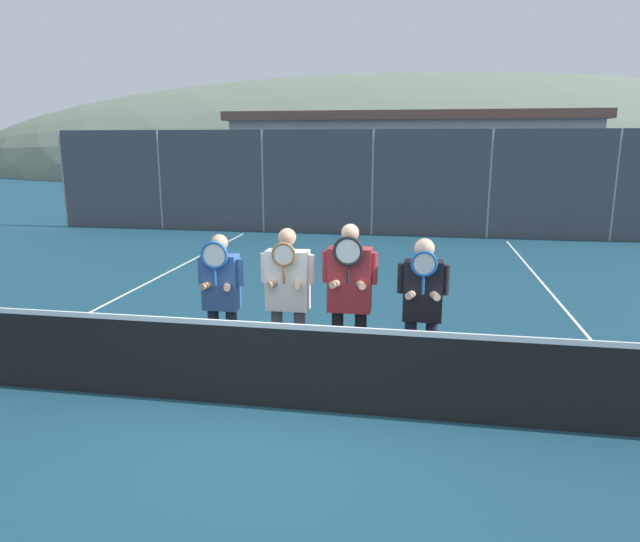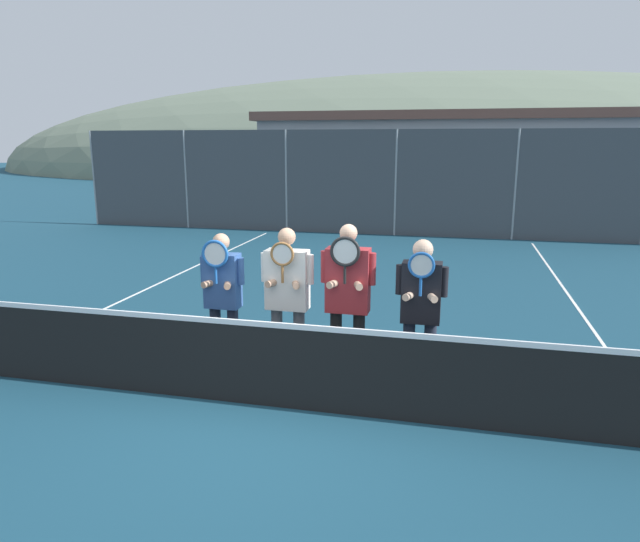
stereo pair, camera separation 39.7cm
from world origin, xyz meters
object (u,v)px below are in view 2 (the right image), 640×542
at_px(player_center_left, 287,292).
at_px(player_leftmost, 223,292).
at_px(player_center_right, 348,294).
at_px(car_center, 552,201).
at_px(car_far_left, 233,193).
at_px(car_left_of_center, 382,196).
at_px(player_rightmost, 421,305).

bearing_deg(player_center_left, player_leftmost, 177.96).
relative_size(player_leftmost, player_center_right, 0.91).
height_order(player_center_left, car_center, player_center_left).
bearing_deg(player_center_left, car_far_left, 114.40).
bearing_deg(player_center_right, player_center_left, 174.30).
height_order(player_center_left, player_center_right, player_center_right).
xyz_separation_m(player_leftmost, car_far_left, (-5.35, 13.52, -0.09)).
distance_m(player_leftmost, car_left_of_center, 13.34).
distance_m(player_leftmost, car_center, 14.61).
height_order(player_center_right, car_center, player_center_right).
bearing_deg(car_far_left, player_center_left, -65.60).
xyz_separation_m(player_center_left, car_far_left, (-6.15, 13.54, -0.15)).
bearing_deg(car_left_of_center, car_far_left, 178.11).
distance_m(player_center_right, car_left_of_center, 13.51).
xyz_separation_m(player_rightmost, car_center, (3.27, 13.59, -0.14)).
bearing_deg(car_left_of_center, player_rightmost, -80.77).
xyz_separation_m(player_center_left, player_center_right, (0.70, -0.07, 0.04)).
xyz_separation_m(player_rightmost, car_left_of_center, (-2.18, 13.41, -0.08)).
bearing_deg(player_center_right, player_leftmost, 176.23).
xyz_separation_m(player_leftmost, player_rightmost, (2.28, -0.07, 0.02)).
xyz_separation_m(player_rightmost, car_far_left, (-7.63, 13.59, -0.11)).
xyz_separation_m(player_center_left, player_rightmost, (1.49, -0.05, -0.04)).
bearing_deg(car_center, player_center_right, -106.57).
relative_size(player_rightmost, car_center, 0.36).
distance_m(player_center_left, car_center, 14.35).
bearing_deg(player_center_left, car_left_of_center, 92.96).
relative_size(player_center_left, car_left_of_center, 0.38).
height_order(player_leftmost, player_center_right, player_center_right).
xyz_separation_m(player_center_left, car_center, (4.76, 13.54, -0.18)).
relative_size(player_rightmost, car_far_left, 0.36).
bearing_deg(player_rightmost, player_leftmost, 178.16).
bearing_deg(car_far_left, car_center, -0.01).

